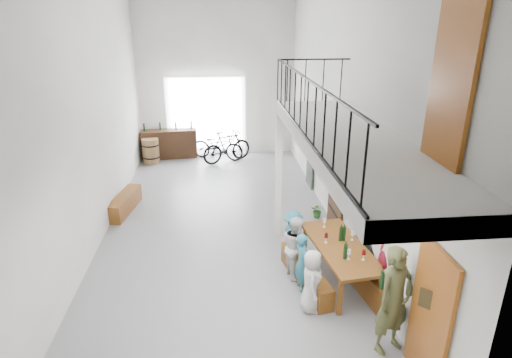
{
  "coord_description": "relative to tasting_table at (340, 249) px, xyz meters",
  "views": [
    {
      "loc": [
        -0.04,
        -9.3,
        4.83
      ],
      "look_at": [
        0.79,
        -0.5,
        1.43
      ],
      "focal_mm": 30.0,
      "sensor_mm": 36.0,
      "label": 1
    }
  ],
  "objects": [
    {
      "name": "tableware",
      "position": [
        0.04,
        -0.01,
        0.22
      ],
      "size": [
        0.59,
        1.36,
        0.35
      ],
      "color": "black",
      "rests_on": "tasting_table"
    },
    {
      "name": "guest_left_d",
      "position": [
        -0.74,
        0.89,
        -0.16
      ],
      "size": [
        0.54,
        0.78,
        1.1
      ],
      "primitive_type": "imported",
      "rotation": [
        0.0,
        0.0,
        1.77
      ],
      "color": "teal",
      "rests_on": "ground"
    },
    {
      "name": "counter_bottles",
      "position": [
        -3.95,
        8.11,
        0.45
      ],
      "size": [
        1.68,
        0.29,
        0.28
      ],
      "color": "black",
      "rests_on": "serving_counter"
    },
    {
      "name": "tasting_table",
      "position": [
        0.0,
        0.0,
        0.0
      ],
      "size": [
        1.15,
        2.25,
        0.79
      ],
      "rotation": [
        0.0,
        0.0,
        0.13
      ],
      "color": "brown",
      "rests_on": "ground"
    },
    {
      "name": "guest_left_b",
      "position": [
        -0.75,
        -0.16,
        -0.13
      ],
      "size": [
        0.34,
        0.46,
        1.15
      ],
      "primitive_type": "imported",
      "rotation": [
        0.0,
        0.0,
        1.74
      ],
      "color": "teal",
      "rests_on": "ground"
    },
    {
      "name": "guest_left_a",
      "position": [
        -0.7,
        -0.77,
        -0.13
      ],
      "size": [
        0.47,
        0.62,
        1.15
      ],
      "primitive_type": "imported",
      "rotation": [
        0.0,
        0.0,
        1.38
      ],
      "color": "silver",
      "rests_on": "ground"
    },
    {
      "name": "floor",
      "position": [
        -2.2,
        2.45,
        -0.71
      ],
      "size": [
        12.0,
        12.0,
        0.0
      ],
      "primitive_type": "plane",
      "color": "slate",
      "rests_on": "ground"
    },
    {
      "name": "bicycle_far",
      "position": [
        -1.91,
        7.42,
        -0.15
      ],
      "size": [
        1.88,
        1.33,
        1.11
      ],
      "primitive_type": "imported",
      "rotation": [
        0.0,
        0.0,
        2.06
      ],
      "color": "black",
      "rests_on": "ground"
    },
    {
      "name": "bicycle_near",
      "position": [
        -2.23,
        7.75,
        -0.21
      ],
      "size": [
        2.01,
        1.35,
        1.0
      ],
      "primitive_type": "imported",
      "rotation": [
        0.0,
        0.0,
        1.17
      ],
      "color": "black",
      "rests_on": "ground"
    },
    {
      "name": "bench_wall",
      "position": [
        0.37,
        0.02,
        -0.45
      ],
      "size": [
        0.61,
        2.22,
        0.51
      ],
      "primitive_type": "cube",
      "rotation": [
        0.0,
        0.0,
        0.15
      ],
      "color": "brown",
      "rests_on": "ground"
    },
    {
      "name": "guest_right_a",
      "position": [
        0.63,
        -0.61,
        -0.04
      ],
      "size": [
        0.61,
        0.84,
        1.32
      ],
      "primitive_type": "imported",
      "rotation": [
        0.0,
        0.0,
        -1.98
      ],
      "color": "maroon",
      "rests_on": "ground"
    },
    {
      "name": "bench_inner",
      "position": [
        -0.65,
        -0.02,
        -0.49
      ],
      "size": [
        0.67,
        1.88,
        0.43
      ],
      "primitive_type": "cube",
      "rotation": [
        0.0,
        0.0,
        0.21
      ],
      "color": "brown",
      "rests_on": "ground"
    },
    {
      "name": "serving_counter",
      "position": [
        -3.95,
        8.1,
        -0.2
      ],
      "size": [
        1.98,
        0.73,
        1.02
      ],
      "primitive_type": "cube",
      "rotation": [
        0.0,
        0.0,
        0.1
      ],
      "color": "#3E2311",
      "rests_on": "ground"
    },
    {
      "name": "potted_plant",
      "position": [
        0.25,
        2.8,
        -0.52
      ],
      "size": [
        0.41,
        0.38,
        0.37
      ],
      "primitive_type": "imported",
      "rotation": [
        0.0,
        0.0,
        -0.29
      ],
      "color": "#214E1D",
      "rests_on": "ground"
    },
    {
      "name": "room_walls",
      "position": [
        -2.2,
        2.45,
        2.85
      ],
      "size": [
        12.0,
        12.0,
        12.0
      ],
      "color": "white",
      "rests_on": "ground"
    },
    {
      "name": "side_bench",
      "position": [
        -4.7,
        3.63,
        -0.48
      ],
      "size": [
        0.64,
        1.66,
        0.46
      ],
      "primitive_type": "cube",
      "rotation": [
        0.0,
        0.0,
        -0.18
      ],
      "color": "brown",
      "rests_on": "ground"
    },
    {
      "name": "oak_barrel",
      "position": [
        -4.54,
        7.59,
        -0.28
      ],
      "size": [
        0.58,
        0.58,
        0.86
      ],
      "color": "olive",
      "rests_on": "ground"
    },
    {
      "name": "host_standing",
      "position": [
        0.3,
        -1.81,
        0.17
      ],
      "size": [
        0.76,
        0.64,
        1.76
      ],
      "primitive_type": "imported",
      "rotation": [
        0.0,
        0.0,
        0.41
      ],
      "color": "#515731",
      "rests_on": "ground"
    },
    {
      "name": "gateway_portal",
      "position": [
        -2.6,
        8.39,
        0.69
      ],
      "size": [
        2.8,
        0.08,
        2.8
      ],
      "primitive_type": "cube",
      "color": "white",
      "rests_on": "ground"
    },
    {
      "name": "right_wall_decor",
      "position": [
        0.5,
        0.58,
        1.04
      ],
      "size": [
        0.07,
        8.28,
        5.07
      ],
      "color": "#914B18",
      "rests_on": "ground"
    },
    {
      "name": "guest_right_b",
      "position": [
        0.53,
        0.04,
        -0.1
      ],
      "size": [
        0.45,
        1.15,
        1.21
      ],
      "primitive_type": "imported",
      "rotation": [
        0.0,
        0.0,
        -1.66
      ],
      "color": "black",
      "rests_on": "ground"
    },
    {
      "name": "guest_right_c",
      "position": [
        0.61,
        0.66,
        -0.19
      ],
      "size": [
        0.49,
        0.59,
        1.04
      ],
      "primitive_type": "imported",
      "rotation": [
        0.0,
        0.0,
        -1.93
      ],
      "color": "silver",
      "rests_on": "ground"
    },
    {
      "name": "balcony",
      "position": [
        -0.22,
        -0.68,
        2.26
      ],
      "size": [
        1.52,
        5.62,
        4.0
      ],
      "color": "silver",
      "rests_on": "ground"
    },
    {
      "name": "guest_left_c",
      "position": [
        -0.79,
        0.31,
        -0.08
      ],
      "size": [
        0.57,
        0.68,
        1.26
      ],
      "primitive_type": "imported",
      "rotation": [
        0.0,
        0.0,
        1.73
      ],
      "color": "silver",
      "rests_on": "ground"
    }
  ]
}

